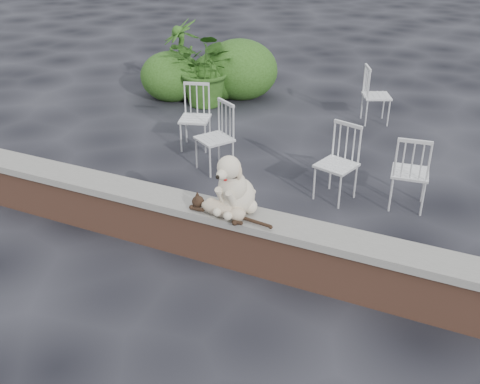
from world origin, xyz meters
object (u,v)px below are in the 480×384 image
at_px(chair_b, 214,138).
at_px(chair_a, 195,118).
at_px(chair_e, 377,95).
at_px(potted_plant_a, 208,68).
at_px(dog, 237,182).
at_px(chair_c, 410,171).
at_px(potted_plant_b, 181,57).
at_px(chair_d, 337,164).
at_px(cat, 223,208).

bearing_deg(chair_b, chair_a, 168.63).
height_order(chair_e, potted_plant_a, potted_plant_a).
distance_m(dog, chair_c, 2.35).
xyz_separation_m(dog, chair_b, (-1.20, 1.82, -0.43)).
bearing_deg(chair_e, dog, 150.35).
height_order(chair_c, potted_plant_a, potted_plant_a).
bearing_deg(chair_e, chair_c, 175.19).
xyz_separation_m(chair_b, chair_c, (2.55, 0.05, 0.00)).
relative_size(dog, potted_plant_b, 0.47).
bearing_deg(potted_plant_b, chair_b, -52.60).
height_order(chair_a, potted_plant_b, potted_plant_b).
distance_m(potted_plant_a, potted_plant_b, 0.87).
bearing_deg(chair_e, chair_d, 157.95).
bearing_deg(dog, potted_plant_b, 135.81).
height_order(chair_b, chair_a, same).
distance_m(cat, chair_c, 2.49).
bearing_deg(potted_plant_b, chair_c, -30.07).
relative_size(dog, chair_b, 0.69).
relative_size(chair_a, potted_plant_b, 0.68).
bearing_deg(dog, chair_a, 137.15).
xyz_separation_m(chair_a, potted_plant_b, (-1.50, 2.19, 0.22)).
distance_m(chair_b, potted_plant_b, 3.47).
distance_m(chair_e, potted_plant_b, 3.67).
bearing_deg(cat, chair_b, 129.57).
bearing_deg(chair_b, potted_plant_b, 158.77).
height_order(chair_c, chair_d, same).
height_order(chair_d, potted_plant_a, potted_plant_a).
bearing_deg(chair_a, chair_d, -33.90).
distance_m(dog, chair_b, 2.22).
height_order(cat, chair_a, chair_a).
distance_m(chair_a, potted_plant_a, 1.94).
height_order(potted_plant_a, potted_plant_b, potted_plant_b).
bearing_deg(chair_c, chair_d, 4.21).
relative_size(chair_b, potted_plant_a, 0.69).
relative_size(dog, chair_d, 0.69).
xyz_separation_m(chair_e, chair_d, (0.15, -2.85, 0.00)).
bearing_deg(potted_plant_a, chair_e, 7.69).
distance_m(chair_d, potted_plant_b, 4.78).
height_order(chair_c, chair_a, same).
height_order(dog, chair_d, dog).
distance_m(cat, chair_a, 3.07).
height_order(chair_e, chair_d, same).
distance_m(chair_c, chair_e, 2.86).
relative_size(chair_b, chair_a, 1.00).
relative_size(chair_c, potted_plant_a, 0.69).
height_order(chair_b, potted_plant_a, potted_plant_a).
height_order(chair_d, chair_a, same).
bearing_deg(chair_a, chair_c, -26.73).
bearing_deg(potted_plant_a, dog, -58.65).
relative_size(dog, potted_plant_a, 0.47).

